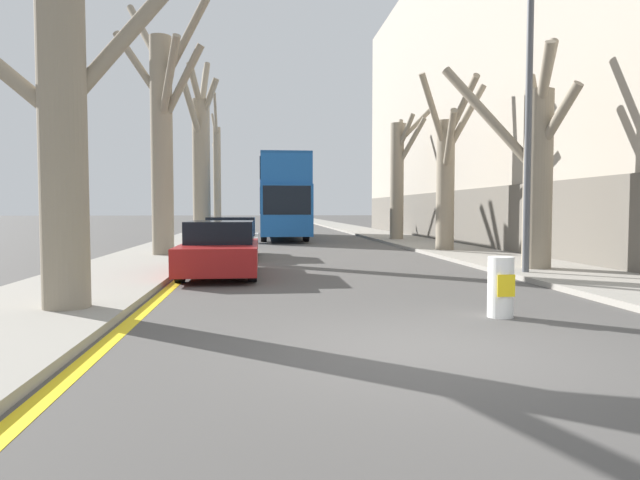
# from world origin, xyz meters

# --- Properties ---
(ground_plane) EXTENTS (300.00, 300.00, 0.00)m
(ground_plane) POSITION_xyz_m (0.00, 0.00, 0.00)
(ground_plane) COLOR #4C4947
(sidewalk_left) EXTENTS (3.04, 120.00, 0.12)m
(sidewalk_left) POSITION_xyz_m (-5.50, 50.00, 0.06)
(sidewalk_left) COLOR gray
(sidewalk_left) RESTS_ON ground
(sidewalk_right) EXTENTS (3.04, 120.00, 0.12)m
(sidewalk_right) POSITION_xyz_m (5.50, 50.00, 0.06)
(sidewalk_right) COLOR gray
(sidewalk_right) RESTS_ON ground
(building_facade_right) EXTENTS (10.08, 35.13, 15.11)m
(building_facade_right) POSITION_xyz_m (12.01, 21.50, 7.54)
(building_facade_right) COLOR #9E9384
(building_facade_right) RESTS_ON ground
(kerb_line_stripe) EXTENTS (0.24, 120.00, 0.01)m
(kerb_line_stripe) POSITION_xyz_m (-3.80, 50.00, 0.00)
(kerb_line_stripe) COLOR yellow
(kerb_line_stripe) RESTS_ON ground
(street_tree_left_0) EXTENTS (5.26, 1.52, 7.42)m
(street_tree_left_0) POSITION_xyz_m (-4.83, 2.80, 3.09)
(street_tree_left_0) COLOR gray
(street_tree_left_0) RESTS_ON ground
(street_tree_left_1) EXTENTS (3.45, 4.00, 8.95)m
(street_tree_left_1) POSITION_xyz_m (-5.17, 13.20, 4.25)
(street_tree_left_1) COLOR gray
(street_tree_left_1) RESTS_ON ground
(street_tree_left_2) EXTENTS (1.91, 4.41, 9.43)m
(street_tree_left_2) POSITION_xyz_m (-4.94, 23.58, 4.39)
(street_tree_left_2) COLOR gray
(street_tree_left_2) RESTS_ON ground
(street_tree_left_3) EXTENTS (0.82, 4.43, 9.32)m
(street_tree_left_3) POSITION_xyz_m (-4.96, 34.30, 4.12)
(street_tree_left_3) COLOR gray
(street_tree_left_3) RESTS_ON ground
(street_tree_right_0) EXTENTS (3.08, 2.92, 6.21)m
(street_tree_right_0) POSITION_xyz_m (5.09, 7.73, 2.82)
(street_tree_right_0) COLOR gray
(street_tree_right_0) RESTS_ON ground
(street_tree_right_1) EXTENTS (2.71, 3.01, 6.51)m
(street_tree_right_1) POSITION_xyz_m (4.98, 14.40, 3.01)
(street_tree_right_1) COLOR gray
(street_tree_right_1) RESTS_ON ground
(street_tree_right_2) EXTENTS (2.82, 3.10, 7.41)m
(street_tree_right_2) POSITION_xyz_m (5.14, 22.35, 3.52)
(street_tree_right_2) COLOR gray
(street_tree_right_2) RESTS_ON ground
(double_decker_bus) EXTENTS (2.51, 11.80, 4.37)m
(double_decker_bus) POSITION_xyz_m (-0.71, 26.05, 2.47)
(double_decker_bus) COLOR #19519E
(double_decker_bus) RESTS_ON ground
(parked_car_0) EXTENTS (1.82, 4.31, 1.34)m
(parked_car_0) POSITION_xyz_m (-2.92, 7.94, 0.64)
(parked_car_0) COLOR maroon
(parked_car_0) RESTS_ON ground
(parked_car_1) EXTENTS (1.80, 4.01, 1.37)m
(parked_car_1) POSITION_xyz_m (-2.92, 13.34, 0.65)
(parked_car_1) COLOR silver
(parked_car_1) RESTS_ON ground
(lamp_post) EXTENTS (1.40, 0.20, 7.10)m
(lamp_post) POSITION_xyz_m (4.33, 6.81, 4.00)
(lamp_post) COLOR #4C4F54
(lamp_post) RESTS_ON ground
(traffic_bollard) EXTENTS (0.39, 0.40, 0.92)m
(traffic_bollard) POSITION_xyz_m (1.68, 1.92, 0.46)
(traffic_bollard) COLOR white
(traffic_bollard) RESTS_ON ground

